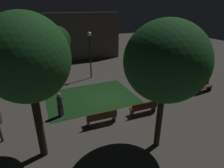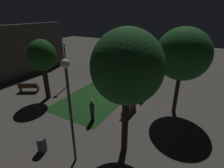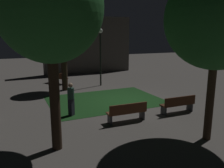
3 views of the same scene
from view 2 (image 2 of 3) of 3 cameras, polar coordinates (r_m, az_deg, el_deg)
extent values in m
plane|color=#56514C|center=(15.20, -2.61, -4.15)|extent=(60.00, 60.00, 0.00)
cube|color=#194219|center=(14.73, -6.28, -5.19)|extent=(6.54, 4.74, 0.01)
cube|color=brown|center=(12.63, 5.62, -7.95)|extent=(1.82, 0.54, 0.06)
cube|color=brown|center=(12.44, 6.53, -7.28)|extent=(1.80, 0.12, 0.40)
cube|color=#2D2D33|center=(12.15, 3.86, -10.58)|extent=(0.09, 0.39, 0.42)
cube|color=#2D2D33|center=(13.38, 7.12, -7.31)|extent=(0.09, 0.39, 0.42)
cube|color=#422314|center=(14.98, 10.15, -3.01)|extent=(1.81, 0.52, 0.06)
cube|color=#422314|center=(14.82, 10.97, -2.39)|extent=(1.80, 0.10, 0.40)
cube|color=#2D2D33|center=(14.42, 8.91, -5.07)|extent=(0.09, 0.39, 0.42)
cube|color=#2D2D33|center=(15.77, 11.17, -2.70)|extent=(0.09, 0.39, 0.42)
cube|color=#512D19|center=(17.74, -25.79, -0.85)|extent=(1.32, 1.80, 0.06)
cube|color=#512D19|center=(17.49, -26.19, -0.44)|extent=(0.96, 1.58, 0.40)
cube|color=#2D2D33|center=(18.19, -27.94, -1.54)|extent=(0.37, 0.26, 0.42)
cube|color=#2D2D33|center=(17.51, -23.29, -1.58)|extent=(0.37, 0.26, 0.42)
cube|color=brown|center=(20.68, 13.78, 4.01)|extent=(1.83, 0.62, 0.06)
cube|color=brown|center=(20.65, 13.27, 4.70)|extent=(1.80, 0.21, 0.40)
cube|color=black|center=(21.51, 14.17, 4.01)|extent=(0.11, 0.39, 0.42)
cube|color=black|center=(20.02, 13.22, 2.70)|extent=(0.11, 0.39, 0.42)
cylinder|color=#2D2116|center=(8.88, 4.35, -11.68)|extent=(0.34, 0.34, 3.73)
ellipsoid|color=#1E5623|center=(7.66, 4.97, 5.66)|extent=(3.29, 3.29, 3.45)
cylinder|color=#2D2116|center=(15.37, -21.02, 0.96)|extent=(0.41, 0.41, 3.12)
ellipsoid|color=#194719|center=(14.76, -22.20, 8.78)|extent=(2.20, 2.20, 2.50)
cylinder|color=#38281C|center=(13.07, 20.63, -2.21)|extent=(0.28, 0.28, 3.37)
ellipsoid|color=#1E5623|center=(12.25, 22.35, 9.13)|extent=(3.54, 3.54, 3.47)
cylinder|color=#333338|center=(8.11, -13.32, -11.20)|extent=(0.12, 0.12, 4.87)
sphere|color=#F2EDCC|center=(7.03, -15.21, 6.60)|extent=(0.36, 0.36, 0.36)
cylinder|color=black|center=(17.30, -14.89, 5.58)|extent=(0.12, 0.12, 3.97)
sphere|color=white|center=(16.83, -15.63, 12.54)|extent=(0.36, 0.36, 0.36)
cylinder|color=#4C4C4C|center=(10.33, -22.21, -18.00)|extent=(0.48, 0.48, 0.83)
cube|color=black|center=(11.89, -6.50, -10.30)|extent=(0.34, 0.34, 0.84)
cylinder|color=#233D33|center=(11.53, -6.65, -7.47)|extent=(0.32, 0.32, 0.52)
sphere|color=tan|center=(11.34, -6.74, -5.72)|extent=(0.22, 0.22, 0.22)
cube|color=#4C4742|center=(22.56, -24.91, 10.39)|extent=(9.00, 0.80, 5.67)
camera|label=1|loc=(8.25, 63.47, 7.80)|focal=29.91mm
camera|label=3|loc=(7.56, 60.41, -14.14)|focal=36.44mm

